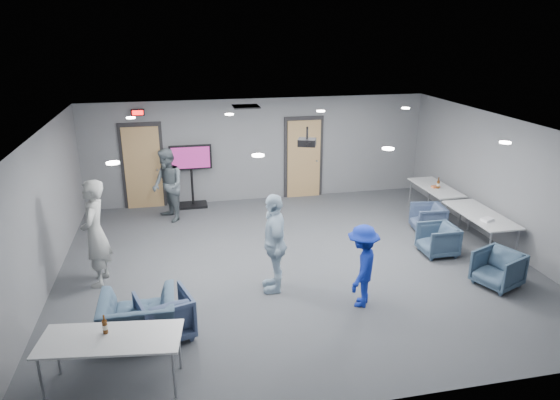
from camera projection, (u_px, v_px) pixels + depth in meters
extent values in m
plane|color=#3C3F44|center=(294.00, 262.00, 9.90)|extent=(9.00, 9.00, 0.00)
plane|color=white|center=(296.00, 128.00, 9.01)|extent=(9.00, 9.00, 0.00)
cube|color=slate|center=(259.00, 150.00, 13.15)|extent=(9.00, 0.02, 2.70)
cube|color=slate|center=(377.00, 309.00, 5.77)|extent=(9.00, 0.02, 2.70)
cube|color=slate|center=(41.00, 216.00, 8.57)|extent=(0.02, 8.00, 2.70)
cube|color=slate|center=(506.00, 184.00, 10.35)|extent=(0.02, 8.00, 2.70)
cube|color=black|center=(143.00, 166.00, 12.62)|extent=(1.06, 0.06, 2.24)
cube|color=#9B714B|center=(143.00, 168.00, 12.60)|extent=(0.90, 0.05, 2.10)
cylinder|color=#92949A|center=(157.00, 170.00, 12.63)|extent=(0.04, 0.10, 0.04)
cube|color=black|center=(303.00, 158.00, 13.45)|extent=(1.06, 0.06, 2.24)
cube|color=#9B714B|center=(304.00, 159.00, 13.42)|extent=(0.90, 0.05, 2.10)
cylinder|color=#92949A|center=(317.00, 161.00, 13.46)|extent=(0.04, 0.10, 0.04)
cube|color=black|center=(138.00, 112.00, 12.14)|extent=(0.32, 0.06, 0.16)
cube|color=#FF0C0C|center=(138.00, 113.00, 12.11)|extent=(0.26, 0.02, 0.11)
cube|color=black|center=(246.00, 107.00, 11.50)|extent=(0.60, 0.60, 0.03)
cylinder|color=white|center=(113.00, 163.00, 6.77)|extent=(0.18, 0.18, 0.02)
cylinder|color=white|center=(131.00, 118.00, 10.09)|extent=(0.18, 0.18, 0.02)
cylinder|color=white|center=(258.00, 155.00, 7.16)|extent=(0.18, 0.18, 0.02)
cylinder|color=white|center=(229.00, 114.00, 10.48)|extent=(0.18, 0.18, 0.02)
cylinder|color=white|center=(388.00, 149.00, 7.55)|extent=(0.18, 0.18, 0.02)
cylinder|color=white|center=(321.00, 111.00, 10.88)|extent=(0.18, 0.18, 0.02)
cylinder|color=white|center=(505.00, 143.00, 7.95)|extent=(0.18, 0.18, 0.02)
cylinder|color=white|center=(406.00, 108.00, 11.27)|extent=(0.18, 0.18, 0.02)
imported|color=gray|center=(95.00, 233.00, 8.81)|extent=(0.55, 0.76, 1.96)
imported|color=slate|center=(168.00, 185.00, 11.80)|extent=(0.94, 1.04, 1.75)
imported|color=#A4BED3|center=(274.00, 243.00, 8.63)|extent=(0.54, 1.08, 1.79)
imported|color=#172B99|center=(362.00, 266.00, 8.20)|extent=(0.94, 1.06, 1.42)
imported|color=#3E4D6B|center=(428.00, 218.00, 11.34)|extent=(0.77, 0.75, 0.62)
imported|color=#374A5F|center=(438.00, 240.00, 10.17)|extent=(0.70, 0.68, 0.63)
imported|color=#374B5F|center=(498.00, 269.00, 8.93)|extent=(0.93, 0.92, 0.66)
imported|color=#3E4C6C|center=(165.00, 315.00, 7.45)|extent=(0.94, 0.96, 0.70)
imported|color=#3B5066|center=(139.00, 318.00, 7.38)|extent=(1.08, 0.94, 0.70)
cube|color=silver|center=(436.00, 187.00, 12.18)|extent=(0.70, 1.67, 0.03)
cylinder|color=#92949A|center=(410.00, 193.00, 12.94)|extent=(0.04, 0.04, 0.70)
cylinder|color=#92949A|center=(440.00, 213.00, 11.55)|extent=(0.04, 0.04, 0.70)
cylinder|color=#92949A|center=(429.00, 191.00, 13.05)|extent=(0.04, 0.04, 0.70)
cylinder|color=#92949A|center=(461.00, 211.00, 11.65)|extent=(0.04, 0.04, 0.70)
cube|color=silver|center=(481.00, 215.00, 10.42)|extent=(0.76, 1.84, 0.03)
cylinder|color=#92949A|center=(445.00, 218.00, 11.26)|extent=(0.04, 0.04, 0.70)
cylinder|color=#92949A|center=(489.00, 248.00, 9.71)|extent=(0.04, 0.04, 0.70)
cylinder|color=#92949A|center=(469.00, 216.00, 11.38)|extent=(0.04, 0.04, 0.70)
cylinder|color=#92949A|center=(517.00, 245.00, 9.83)|extent=(0.04, 0.04, 0.70)
cube|color=silver|center=(111.00, 339.00, 6.28)|extent=(1.85, 0.96, 0.03)
cylinder|color=#92949A|center=(179.00, 346.00, 6.73)|extent=(0.04, 0.04, 0.70)
cylinder|color=#92949A|center=(57.00, 352.00, 6.62)|extent=(0.04, 0.04, 0.70)
cylinder|color=#92949A|center=(174.00, 375.00, 6.19)|extent=(0.04, 0.04, 0.70)
cylinder|color=#92949A|center=(41.00, 381.00, 6.08)|extent=(0.04, 0.04, 0.70)
cylinder|color=#502A0D|center=(105.00, 327.00, 6.35)|extent=(0.06, 0.06, 0.18)
cylinder|color=#502A0D|center=(104.00, 318.00, 6.30)|extent=(0.02, 0.02, 0.08)
cylinder|color=beige|center=(105.00, 327.00, 6.35)|extent=(0.07, 0.07, 0.06)
cylinder|color=#502A0D|center=(438.00, 185.00, 12.02)|extent=(0.07, 0.07, 0.19)
cylinder|color=#502A0D|center=(439.00, 179.00, 11.97)|extent=(0.03, 0.03, 0.09)
cylinder|color=beige|center=(438.00, 185.00, 12.02)|extent=(0.07, 0.07, 0.06)
cube|color=#D06334|center=(436.00, 187.00, 12.11)|extent=(0.20, 0.15, 0.04)
cube|color=white|center=(487.00, 220.00, 10.04)|extent=(0.29, 0.24, 0.06)
cube|color=black|center=(193.00, 205.00, 13.00)|extent=(0.71, 0.50, 0.06)
cylinder|color=black|center=(192.00, 182.00, 12.79)|extent=(0.06, 0.06, 1.21)
cube|color=black|center=(191.00, 157.00, 12.58)|extent=(1.06, 0.07, 0.62)
cube|color=#6B1751|center=(191.00, 158.00, 12.53)|extent=(0.96, 0.01, 0.54)
cylinder|color=black|center=(307.00, 133.00, 9.20)|extent=(0.04, 0.04, 0.22)
cube|color=black|center=(307.00, 142.00, 9.26)|extent=(0.40, 0.38, 0.13)
cylinder|color=black|center=(309.00, 144.00, 9.12)|extent=(0.08, 0.06, 0.08)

